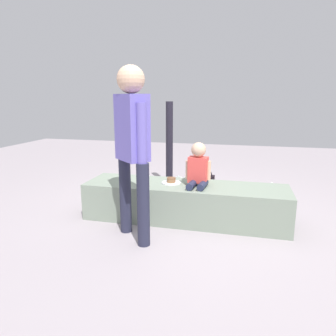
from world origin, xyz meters
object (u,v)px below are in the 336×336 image
object	(u,v)px
party_cup_red	(228,185)
cake_box_white	(140,181)
water_bottle_near_gift	(229,190)
handbag_black_leather	(205,183)
child_seated	(198,167)
cake_plate	(171,181)
adult_standing	(132,139)
water_bottle_far_side	(271,191)
gift_bag	(183,192)

from	to	relation	value
party_cup_red	cake_box_white	world-z (taller)	cake_box_white
water_bottle_near_gift	handbag_black_leather	size ratio (longest dim) A/B	0.61
child_seated	cake_plate	size ratio (longest dim) A/B	2.16
adult_standing	handbag_black_leather	distance (m)	1.98
cake_box_white	handbag_black_leather	world-z (taller)	handbag_black_leather
water_bottle_far_side	cake_box_white	size ratio (longest dim) A/B	0.70
gift_bag	party_cup_red	distance (m)	1.02
cake_plate	adult_standing	bearing A→B (deg)	-110.80
water_bottle_near_gift	party_cup_red	bearing A→B (deg)	94.82
adult_standing	water_bottle_near_gift	distance (m)	2.00
cake_box_white	child_seated	bearing A→B (deg)	-48.23
water_bottle_near_gift	gift_bag	bearing A→B (deg)	-140.86
water_bottle_far_side	gift_bag	bearing A→B (deg)	-155.89
cake_plate	handbag_black_leather	xyz separation A→B (m)	(0.26, 1.11, -0.30)
gift_bag	handbag_black_leather	size ratio (longest dim) A/B	1.08
cake_plate	gift_bag	xyz separation A→B (m)	(0.04, 0.49, -0.27)
water_bottle_far_side	cake_box_white	distance (m)	2.00
water_bottle_far_side	party_cup_red	bearing A→B (deg)	150.27
gift_bag	party_cup_red	world-z (taller)	gift_bag
cake_plate	cake_box_white	world-z (taller)	cake_plate
party_cup_red	cake_box_white	distance (m)	1.39
handbag_black_leather	water_bottle_near_gift	bearing A→B (deg)	-23.24
water_bottle_near_gift	water_bottle_far_side	xyz separation A→B (m)	(0.57, 0.05, 0.01)
gift_bag	handbag_black_leather	distance (m)	0.66
water_bottle_near_gift	handbag_black_leather	xyz separation A→B (m)	(-0.36, 0.15, 0.04)
cake_plate	party_cup_red	bearing A→B (deg)	66.55
water_bottle_far_side	handbag_black_leather	size ratio (longest dim) A/B	0.66
handbag_black_leather	adult_standing	bearing A→B (deg)	-106.03
handbag_black_leather	water_bottle_far_side	bearing A→B (deg)	-6.54
cake_box_white	handbag_black_leather	bearing A→B (deg)	-5.62
child_seated	adult_standing	world-z (taller)	adult_standing
cake_plate	gift_bag	distance (m)	0.56
adult_standing	water_bottle_far_side	bearing A→B (deg)	48.55
gift_bag	water_bottle_far_side	world-z (taller)	gift_bag
water_bottle_far_side	cake_box_white	world-z (taller)	water_bottle_far_side
cake_plate	gift_bag	size ratio (longest dim) A/B	0.59
adult_standing	gift_bag	distance (m)	1.40
water_bottle_near_gift	water_bottle_far_side	size ratio (longest dim) A/B	0.92
child_seated	handbag_black_leather	xyz separation A→B (m)	(-0.05, 1.14, -0.49)
cake_plate	cake_box_white	bearing A→B (deg)	123.53
water_bottle_far_side	handbag_black_leather	bearing A→B (deg)	173.46
cake_box_white	water_bottle_far_side	bearing A→B (deg)	-6.05
adult_standing	gift_bag	world-z (taller)	adult_standing
adult_standing	cake_plate	size ratio (longest dim) A/B	7.38
child_seated	party_cup_red	distance (m)	1.52
child_seated	cake_box_white	world-z (taller)	child_seated
adult_standing	cake_box_white	world-z (taller)	adult_standing
party_cup_red	cake_box_white	bearing A→B (deg)	-174.42
party_cup_red	handbag_black_leather	distance (m)	0.41
gift_bag	water_bottle_far_side	xyz separation A→B (m)	(1.15, 0.51, -0.06)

